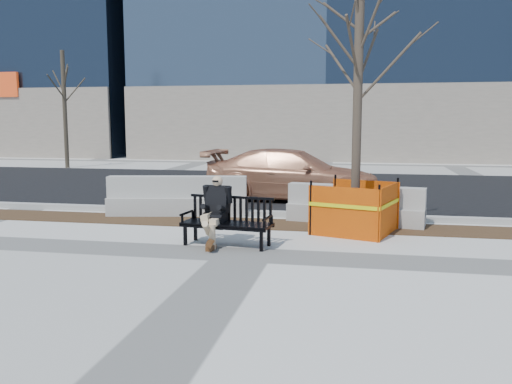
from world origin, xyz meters
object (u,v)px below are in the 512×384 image
jersey_barrier_left (178,215)px  jersey_barrier_right (354,223)px  seated_man (216,244)px  sedan (292,200)px  bench (227,246)px  tree_fence (354,232)px

jersey_barrier_left → jersey_barrier_right: jersey_barrier_left is taller
seated_man → jersey_barrier_left: size_ratio=0.38×
sedan → jersey_barrier_left: 3.65m
bench → tree_fence: bearing=43.6°
bench → seated_man: (-0.22, 0.07, 0.00)m
tree_fence → sedan: size_ratio=1.09×
seated_man → sedan: sedan is taller
tree_fence → jersey_barrier_left: tree_fence is taller
bench → tree_fence: 2.68m
seated_man → jersey_barrier_left: seated_man is taller
seated_man → tree_fence: bearing=39.8°
tree_fence → jersey_barrier_left: 4.20m
bench → seated_man: bearing=169.1°
sedan → jersey_barrier_right: sedan is taller
seated_man → jersey_barrier_left: 3.14m
tree_fence → jersey_barrier_left: (-4.03, 1.19, 0.00)m
seated_man → sedan: 5.54m
jersey_barrier_left → seated_man: bearing=-69.2°
tree_fence → seated_man: bearing=-148.0°
bench → seated_man: seated_man is taller
seated_man → tree_fence: (2.39, 1.49, 0.00)m
bench → jersey_barrier_right: bearing=56.7°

